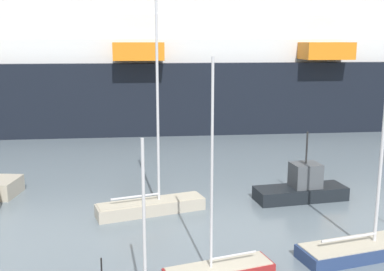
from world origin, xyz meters
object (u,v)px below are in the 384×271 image
Objects in this scene: sailboat_2 at (219,268)px; cruise_ship at (293,50)px; fishing_boat_2 at (302,188)px; sailboat_4 at (365,245)px; sailboat_1 at (151,203)px.

sailboat_2 is 37.82m from cruise_ship.
fishing_boat_2 is 0.04× the size of cruise_ship.
sailboat_4 reaches higher than fishing_boat_2.
sailboat_1 is 7.28m from sailboat_2.
fishing_boat_2 is (6.15, 7.87, 0.32)m from sailboat_2.
sailboat_1 is at bearing 134.22° from sailboat_4.
sailboat_4 is (6.30, 0.97, 0.09)m from sailboat_2.
fishing_boat_2 is (8.38, 0.95, 0.14)m from sailboat_1.
cruise_ship reaches higher than sailboat_2.
sailboat_1 is at bearing -85.32° from sailboat_2.
fishing_boat_2 is at bearing 80.34° from sailboat_4.
sailboat_4 is (8.53, -5.95, -0.09)m from sailboat_1.
cruise_ship is (16.83, 27.21, 7.05)m from sailboat_1.
sailboat_4 is at bearing 175.59° from sailboat_2.
sailboat_1 is 0.09× the size of cruise_ship.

